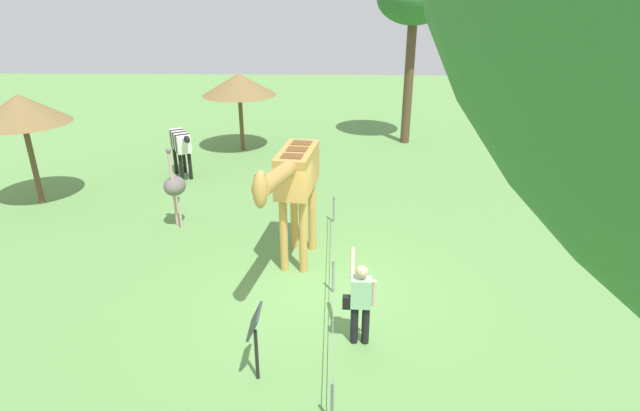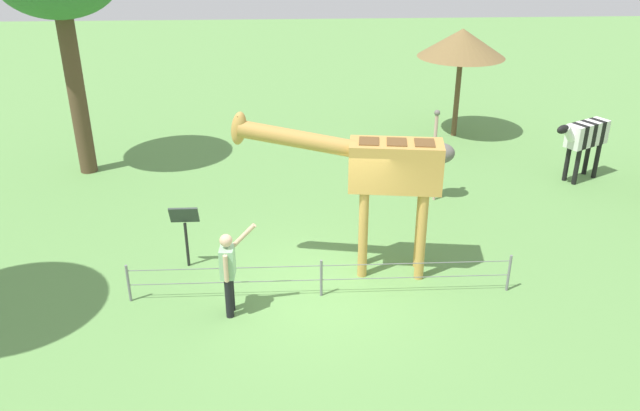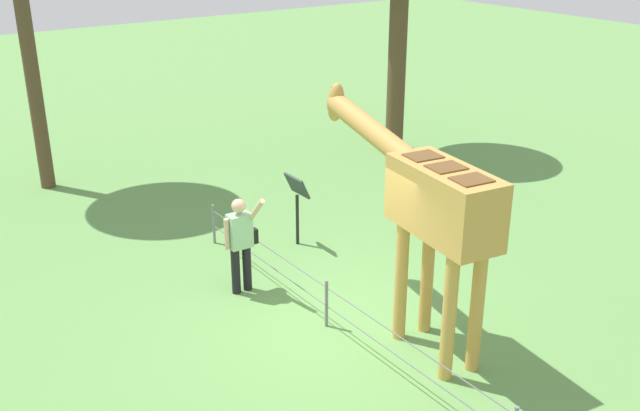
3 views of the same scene
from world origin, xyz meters
name	(u,v)px [view 2 (image 2 of 3)]	position (x,y,z in m)	size (l,w,h in m)	color
ground_plane	(321,290)	(0.00, 0.00, 0.00)	(60.00, 60.00, 0.00)	#60934C
giraffe	(376,170)	(-1.07, -0.67, 2.14)	(3.95, 1.02, 3.22)	#C69347
visitor	(228,269)	(1.63, 0.67, 0.90)	(0.64, 0.58, 1.71)	black
zebra	(585,137)	(-6.99, -4.94, 1.16)	(1.72, 1.16, 1.66)	black
ostrich	(440,153)	(-3.05, -3.96, 1.18)	(0.70, 0.56, 2.25)	#CC9E93
shade_hut_near	(462,43)	(-4.58, -8.56, 2.83)	(2.57, 2.57, 3.25)	brown
info_sign	(185,223)	(2.60, -1.03, 0.95)	(0.56, 0.21, 1.32)	black
wire_fence	(321,277)	(0.00, 0.19, 0.40)	(7.05, 0.05, 0.75)	slate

